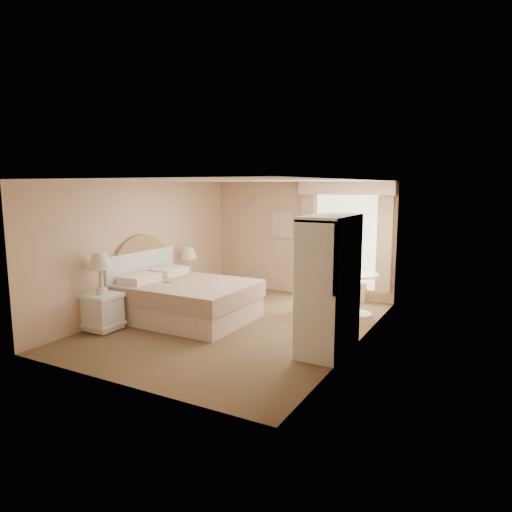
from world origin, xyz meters
The scene contains 9 objects.
room centered at (0.00, 0.00, 1.25)m, with size 4.21×5.51×2.51m.
window centered at (1.05, 2.65, 1.34)m, with size 2.05×0.22×2.51m.
framed_art centered at (-0.45, 2.71, 1.55)m, with size 0.52×0.04×0.62m.
bed centered at (-1.11, -0.12, 0.39)m, with size 2.32×1.83×1.61m.
nightstand_near centered at (-1.84, -1.32, 0.49)m, with size 0.54×0.54×1.31m.
nightstand_far centered at (-1.84, 1.09, 0.42)m, with size 0.46×0.46×1.11m.
round_table centered at (1.65, 1.65, 0.53)m, with size 0.75×0.75×0.79m.
cafe_chair centered at (0.78, 1.39, 0.58)m, with size 0.58×0.58×1.00m.
armoire centered at (1.81, -0.42, 0.83)m, with size 0.60×1.20×2.00m.
Camera 1 is at (3.96, -6.61, 2.41)m, focal length 32.00 mm.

